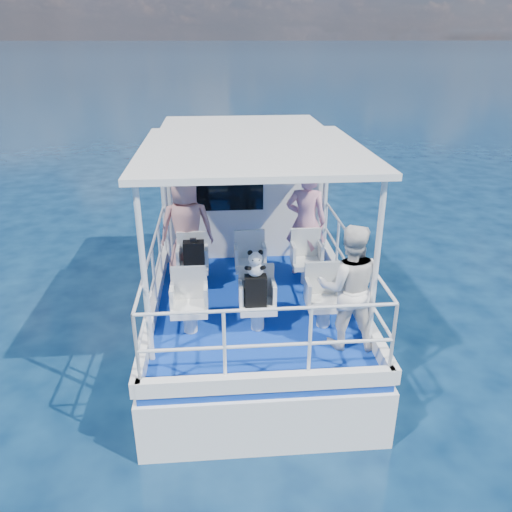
% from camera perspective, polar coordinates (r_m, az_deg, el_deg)
% --- Properties ---
extents(ground, '(2000.00, 2000.00, 0.00)m').
position_cam_1_polar(ground, '(8.26, -0.50, -9.50)').
color(ground, '#071934').
rests_on(ground, ground).
extents(hull, '(3.00, 7.00, 1.60)m').
position_cam_1_polar(hull, '(9.11, -0.97, -6.07)').
color(hull, white).
rests_on(hull, ground).
extents(deck, '(2.90, 6.90, 0.10)m').
position_cam_1_polar(deck, '(8.72, -1.01, -1.21)').
color(deck, navy).
rests_on(deck, hull).
extents(cabin, '(2.85, 2.00, 2.20)m').
position_cam_1_polar(cabin, '(9.55, -1.58, 8.36)').
color(cabin, white).
rests_on(cabin, deck).
extents(canopy, '(3.00, 3.20, 0.08)m').
position_cam_1_polar(canopy, '(6.86, -0.46, 12.07)').
color(canopy, white).
rests_on(canopy, cabin).
extents(canopy_posts, '(2.77, 2.97, 2.20)m').
position_cam_1_polar(canopy_posts, '(7.12, -0.40, 2.97)').
color(canopy_posts, white).
rests_on(canopy_posts, deck).
extents(railings, '(2.84, 3.59, 1.00)m').
position_cam_1_polar(railings, '(7.07, -0.19, -2.52)').
color(railings, white).
rests_on(railings, deck).
extents(seat_port_fwd, '(0.48, 0.46, 0.38)m').
position_cam_1_polar(seat_port_fwd, '(7.89, -7.17, -2.28)').
color(seat_port_fwd, silver).
rests_on(seat_port_fwd, deck).
extents(seat_center_fwd, '(0.48, 0.46, 0.38)m').
position_cam_1_polar(seat_center_fwd, '(7.90, -0.63, -2.06)').
color(seat_center_fwd, silver).
rests_on(seat_center_fwd, deck).
extents(seat_stbd_fwd, '(0.48, 0.46, 0.38)m').
position_cam_1_polar(seat_stbd_fwd, '(8.00, 5.81, -1.82)').
color(seat_stbd_fwd, silver).
rests_on(seat_stbd_fwd, deck).
extents(seat_port_aft, '(0.48, 0.46, 0.38)m').
position_cam_1_polar(seat_port_aft, '(6.75, -7.52, -7.10)').
color(seat_port_aft, silver).
rests_on(seat_port_aft, deck).
extents(seat_center_aft, '(0.48, 0.46, 0.38)m').
position_cam_1_polar(seat_center_aft, '(6.75, 0.18, -6.84)').
color(seat_center_aft, silver).
rests_on(seat_center_aft, deck).
extents(seat_stbd_aft, '(0.48, 0.46, 0.38)m').
position_cam_1_polar(seat_stbd_aft, '(6.88, 7.72, -6.46)').
color(seat_stbd_aft, silver).
rests_on(seat_stbd_aft, deck).
extents(passenger_port_fwd, '(0.67, 0.49, 1.72)m').
position_cam_1_polar(passenger_port_fwd, '(7.98, -7.93, 3.22)').
color(passenger_port_fwd, tan).
rests_on(passenger_port_fwd, deck).
extents(passenger_stbd_fwd, '(0.73, 0.57, 1.79)m').
position_cam_1_polar(passenger_stbd_fwd, '(8.09, 5.72, 3.87)').
color(passenger_stbd_fwd, pink).
rests_on(passenger_stbd_fwd, deck).
extents(passenger_stbd_aft, '(0.87, 0.72, 1.63)m').
position_cam_1_polar(passenger_stbd_aft, '(6.23, 10.55, -3.52)').
color(passenger_stbd_aft, white).
rests_on(passenger_stbd_aft, deck).
extents(backpack_port, '(0.32, 0.18, 0.42)m').
position_cam_1_polar(backpack_port, '(7.66, -7.10, 0.19)').
color(backpack_port, black).
rests_on(backpack_port, seat_port_fwd).
extents(backpack_center, '(0.29, 0.16, 0.43)m').
position_cam_1_polar(backpack_center, '(6.51, -0.03, -4.00)').
color(backpack_center, black).
rests_on(backpack_center, seat_center_aft).
extents(compact_camera, '(0.09, 0.06, 0.06)m').
position_cam_1_polar(compact_camera, '(7.56, -7.22, 1.80)').
color(compact_camera, black).
rests_on(compact_camera, backpack_port).
extents(panda, '(0.23, 0.19, 0.35)m').
position_cam_1_polar(panda, '(6.35, -0.08, -0.83)').
color(panda, white).
rests_on(panda, backpack_center).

